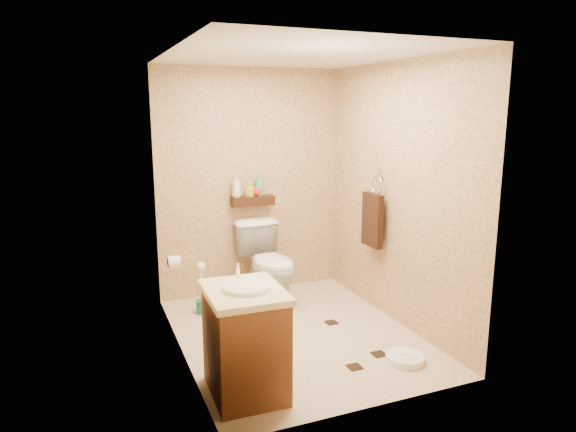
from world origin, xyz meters
name	(u,v)px	position (x,y,z in m)	size (l,w,h in m)	color
ground	(296,334)	(0.00, 0.00, 0.00)	(2.50, 2.50, 0.00)	beige
wall_back	(250,183)	(0.00, 1.25, 1.20)	(2.00, 0.04, 2.40)	tan
wall_front	(374,235)	(0.00, -1.25, 1.20)	(2.00, 0.04, 2.40)	tan
wall_left	(177,211)	(-1.00, 0.00, 1.20)	(0.04, 2.50, 2.40)	tan
wall_right	(396,195)	(1.00, 0.00, 1.20)	(0.04, 2.50, 2.40)	tan
ceiling	(296,54)	(0.00, 0.00, 2.40)	(2.00, 2.50, 0.02)	silver
wall_shelf	(253,201)	(0.00, 1.17, 1.02)	(0.46, 0.14, 0.10)	#361B0E
floor_accents	(300,335)	(0.03, -0.04, 0.00)	(1.19, 1.44, 0.01)	black
toilet	(269,264)	(0.05, 0.83, 0.41)	(0.46, 0.81, 0.82)	white
vanity	(245,340)	(-0.70, -0.75, 0.40)	(0.54, 0.65, 0.89)	brown
bathroom_scale	(405,358)	(0.61, -0.80, 0.03)	(0.33, 0.33, 0.06)	white
toilet_brush	(202,295)	(-0.66, 0.80, 0.18)	(0.12, 0.12, 0.53)	#186056
towel_ring	(373,217)	(0.91, 0.25, 0.95)	(0.12, 0.30, 0.76)	silver
toilet_paper	(174,262)	(-0.94, 0.65, 0.60)	(0.12, 0.11, 0.12)	white
bottle_a	(236,186)	(-0.18, 1.17, 1.19)	(0.09, 0.09, 0.24)	silver
bottle_b	(250,189)	(-0.03, 1.17, 1.14)	(0.07, 0.07, 0.15)	#CDD22C
bottle_c	(257,189)	(0.05, 1.17, 1.14)	(0.11, 0.11, 0.14)	red
bottle_d	(259,184)	(0.07, 1.17, 1.19)	(0.09, 0.09, 0.24)	#39AD5C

